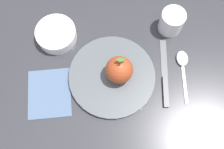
{
  "coord_description": "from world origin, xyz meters",
  "views": [
    {
      "loc": [
        -0.22,
        -0.05,
        0.7
      ],
      "look_at": [
        0.0,
        0.02,
        0.02
      ],
      "focal_mm": 41.15,
      "sensor_mm": 36.0,
      "label": 1
    }
  ],
  "objects": [
    {
      "name": "side_bowl",
      "position": [
        0.07,
        0.21,
        0.02
      ],
      "size": [
        0.12,
        0.12,
        0.04
      ],
      "color": "white",
      "rests_on": "ground_plane"
    },
    {
      "name": "cup",
      "position": [
        0.2,
        -0.1,
        0.04
      ],
      "size": [
        0.07,
        0.07,
        0.07
      ],
      "color": "white",
      "rests_on": "ground_plane"
    },
    {
      "name": "dinner_plate",
      "position": [
        0.0,
        0.02,
        0.01
      ],
      "size": [
        0.25,
        0.25,
        0.01
      ],
      "color": "#4C5156",
      "rests_on": "ground_plane"
    },
    {
      "name": "spoon",
      "position": [
        0.1,
        -0.17,
        0.01
      ],
      "size": [
        0.16,
        0.07,
        0.01
      ],
      "color": "silver",
      "rests_on": "ground_plane"
    },
    {
      "name": "ground_plane",
      "position": [
        0.0,
        0.0,
        0.0
      ],
      "size": [
        2.4,
        2.4,
        0.0
      ],
      "primitive_type": "plane",
      "color": "#2D2D33"
    },
    {
      "name": "linen_napkin",
      "position": [
        -0.1,
        0.17,
        0.0
      ],
      "size": [
        0.18,
        0.16,
        0.0
      ],
      "primitive_type": "cube",
      "rotation": [
        0.0,
        0.0,
        5.1
      ],
      "color": "slate",
      "rests_on": "ground_plane"
    },
    {
      "name": "knife",
      "position": [
        0.04,
        -0.13,
        0.0
      ],
      "size": [
        0.2,
        0.07,
        0.01
      ],
      "color": "#59595E",
      "rests_on": "ground_plane"
    },
    {
      "name": "apple",
      "position": [
        0.01,
        0.0,
        0.05
      ],
      "size": [
        0.08,
        0.08,
        0.09
      ],
      "color": "#9E3D1E",
      "rests_on": "dinner_plate"
    }
  ]
}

